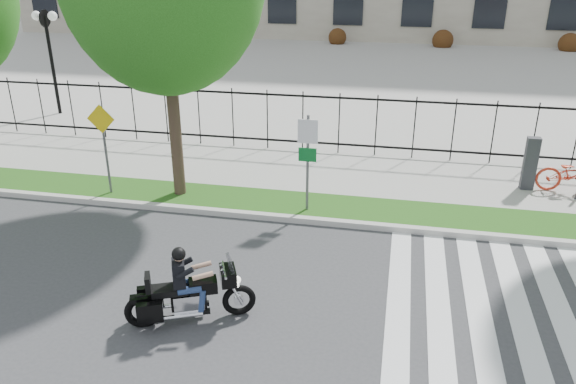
# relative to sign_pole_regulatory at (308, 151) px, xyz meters

# --- Properties ---
(ground) EXTENTS (120.00, 120.00, 0.00)m
(ground) POSITION_rel_sign_pole_regulatory_xyz_m (0.24, -4.58, -1.74)
(ground) COLOR #38393B
(ground) RESTS_ON ground
(curb) EXTENTS (60.00, 0.20, 0.15)m
(curb) POSITION_rel_sign_pole_regulatory_xyz_m (0.24, -0.48, -1.66)
(curb) COLOR #B6B4AB
(curb) RESTS_ON ground
(grass_verge) EXTENTS (60.00, 1.50, 0.15)m
(grass_verge) POSITION_rel_sign_pole_regulatory_xyz_m (0.24, 0.37, -1.66)
(grass_verge) COLOR #265615
(grass_verge) RESTS_ON ground
(sidewalk) EXTENTS (60.00, 3.50, 0.15)m
(sidewalk) POSITION_rel_sign_pole_regulatory_xyz_m (0.24, 2.87, -1.66)
(sidewalk) COLOR #ADAAA2
(sidewalk) RESTS_ON ground
(plaza) EXTENTS (80.00, 34.00, 0.10)m
(plaza) POSITION_rel_sign_pole_regulatory_xyz_m (0.24, 20.42, -1.69)
(plaza) COLOR #ADAAA2
(plaza) RESTS_ON ground
(crosswalk_stripes) EXTENTS (5.70, 8.00, 0.01)m
(crosswalk_stripes) POSITION_rel_sign_pole_regulatory_xyz_m (5.07, -4.58, -1.73)
(crosswalk_stripes) COLOR silver
(crosswalk_stripes) RESTS_ON ground
(iron_fence) EXTENTS (30.00, 0.06, 2.00)m
(iron_fence) POSITION_rel_sign_pole_regulatory_xyz_m (0.24, 4.62, -0.59)
(iron_fence) COLOR black
(iron_fence) RESTS_ON sidewalk
(lamp_post_left) EXTENTS (1.06, 0.70, 4.25)m
(lamp_post_left) POSITION_rel_sign_pole_regulatory_xyz_m (-11.76, 7.42, 1.47)
(lamp_post_left) COLOR black
(lamp_post_left) RESTS_ON ground
(sign_pole_regulatory) EXTENTS (0.50, 0.09, 2.50)m
(sign_pole_regulatory) POSITION_rel_sign_pole_regulatory_xyz_m (0.00, 0.00, 0.00)
(sign_pole_regulatory) COLOR #59595B
(sign_pole_regulatory) RESTS_ON grass_verge
(sign_pole_warning) EXTENTS (0.78, 0.09, 2.49)m
(sign_pole_warning) POSITION_rel_sign_pole_regulatory_xyz_m (-5.51, 0.00, 0.00)
(sign_pole_warning) COLOR #59595B
(sign_pole_warning) RESTS_ON grass_verge
(motorcycle_rider) EXTENTS (2.24, 1.26, 1.84)m
(motorcycle_rider) POSITION_rel_sign_pole_regulatory_xyz_m (-1.30, -4.91, -1.13)
(motorcycle_rider) COLOR black
(motorcycle_rider) RESTS_ON ground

